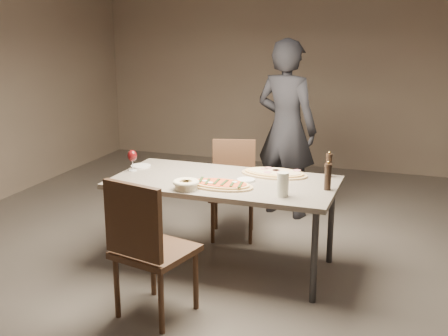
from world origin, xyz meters
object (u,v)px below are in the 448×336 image
(pepper_mill_left, at_px, (329,165))
(diner, at_px, (286,129))
(dining_table, at_px, (224,187))
(chair_far, at_px, (233,183))
(ham_pizza, at_px, (274,173))
(chair_near, at_px, (146,243))
(carafe, at_px, (283,184))
(zucchini_pizza, at_px, (221,184))
(bread_basket, at_px, (186,184))

(pepper_mill_left, relative_size, diner, 0.12)
(dining_table, bearing_deg, pepper_mill_left, 26.07)
(diner, bearing_deg, chair_far, 81.12)
(ham_pizza, distance_m, chair_near, 1.39)
(ham_pizza, bearing_deg, diner, 112.74)
(dining_table, bearing_deg, diner, 83.45)
(dining_table, height_order, carafe, carafe)
(dining_table, bearing_deg, chair_near, -101.68)
(zucchini_pizza, xyz_separation_m, chair_far, (-0.20, 0.91, -0.26))
(dining_table, relative_size, ham_pizza, 3.23)
(pepper_mill_left, bearing_deg, chair_near, -125.74)
(carafe, xyz_separation_m, chair_near, (-0.75, -0.73, -0.28))
(zucchini_pizza, relative_size, chair_far, 0.58)
(bread_basket, height_order, carafe, carafe)
(dining_table, xyz_separation_m, chair_near, (-0.20, -0.98, -0.13))
(ham_pizza, relative_size, chair_near, 0.56)
(carafe, bearing_deg, diner, 102.69)
(ham_pizza, xyz_separation_m, pepper_mill_left, (0.43, 0.10, 0.08))
(dining_table, bearing_deg, ham_pizza, 39.11)
(dining_table, height_order, bread_basket, bread_basket)
(pepper_mill_left, height_order, chair_far, pepper_mill_left)
(carafe, distance_m, diner, 1.74)
(bread_basket, xyz_separation_m, chair_near, (-0.02, -0.64, -0.23))
(chair_near, bearing_deg, bread_basket, 101.43)
(ham_pizza, xyz_separation_m, diner, (-0.18, 1.16, 0.15))
(zucchini_pizza, bearing_deg, dining_table, 123.07)
(chair_far, bearing_deg, diner, -130.53)
(chair_far, bearing_deg, bread_basket, 73.44)
(chair_near, bearing_deg, zucchini_pizza, 86.40)
(zucchini_pizza, bearing_deg, carafe, 13.43)
(bread_basket, xyz_separation_m, chair_far, (0.02, 1.07, -0.29))
(dining_table, xyz_separation_m, zucchini_pizza, (0.04, -0.18, 0.07))
(ham_pizza, height_order, carafe, carafe)
(chair_far, relative_size, diner, 0.49)
(zucchini_pizza, relative_size, pepper_mill_left, 2.45)
(bread_basket, relative_size, chair_far, 0.22)
(chair_near, bearing_deg, diner, 94.32)
(zucchini_pizza, distance_m, carafe, 0.52)
(zucchini_pizza, xyz_separation_m, bread_basket, (-0.22, -0.16, 0.03))
(chair_near, bearing_deg, dining_table, 91.29)
(zucchini_pizza, bearing_deg, bread_basket, -122.29)
(ham_pizza, distance_m, diner, 1.18)
(ham_pizza, relative_size, carafe, 3.09)
(dining_table, xyz_separation_m, diner, (0.17, 1.44, 0.22))
(pepper_mill_left, bearing_deg, dining_table, -153.93)
(bread_basket, relative_size, diner, 0.11)
(carafe, distance_m, chair_far, 1.26)
(zucchini_pizza, relative_size, bread_basket, 2.58)
(carafe, height_order, diner, diner)
(carafe, height_order, chair_far, carafe)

